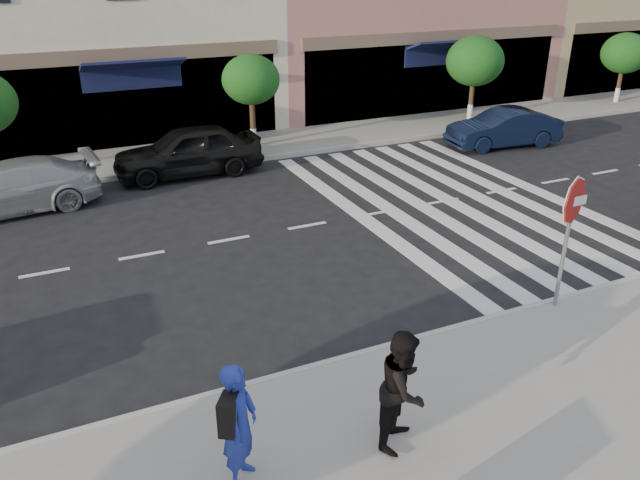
{
  "coord_description": "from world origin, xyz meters",
  "views": [
    {
      "loc": [
        -3.62,
        -8.91,
        6.02
      ],
      "look_at": [
        0.64,
        0.3,
        1.4
      ],
      "focal_mm": 35.0,
      "sensor_mm": 36.0,
      "label": 1
    }
  ],
  "objects_px": {
    "walker": "(404,388)",
    "car_far_right": "(503,128)",
    "photographer": "(240,425)",
    "car_far_left": "(9,188)",
    "stop_sign": "(572,214)",
    "car_far_mid": "(188,151)"
  },
  "relations": [
    {
      "from": "photographer",
      "to": "car_far_right",
      "type": "relative_size",
      "value": 0.42
    },
    {
      "from": "walker",
      "to": "car_far_right",
      "type": "xyz_separation_m",
      "value": [
        10.9,
        11.08,
        -0.34
      ]
    },
    {
      "from": "stop_sign",
      "to": "car_far_right",
      "type": "bearing_deg",
      "value": 54.86
    },
    {
      "from": "car_far_left",
      "to": "car_far_mid",
      "type": "xyz_separation_m",
      "value": [
        4.89,
        1.03,
        0.1
      ]
    },
    {
      "from": "stop_sign",
      "to": "walker",
      "type": "relative_size",
      "value": 1.5
    },
    {
      "from": "photographer",
      "to": "car_far_left",
      "type": "xyz_separation_m",
      "value": [
        -2.48,
        11.31,
        -0.33
      ]
    },
    {
      "from": "car_far_mid",
      "to": "photographer",
      "type": "bearing_deg",
      "value": -10.87
    },
    {
      "from": "stop_sign",
      "to": "photographer",
      "type": "distance_m",
      "value": 6.83
    },
    {
      "from": "car_far_left",
      "to": "car_far_mid",
      "type": "height_order",
      "value": "car_far_mid"
    },
    {
      "from": "stop_sign",
      "to": "car_far_right",
      "type": "height_order",
      "value": "stop_sign"
    },
    {
      "from": "car_far_mid",
      "to": "walker",
      "type": "bearing_deg",
      "value": -1.15
    },
    {
      "from": "stop_sign",
      "to": "car_far_mid",
      "type": "bearing_deg",
      "value": 110.84
    },
    {
      "from": "photographer",
      "to": "car_far_mid",
      "type": "bearing_deg",
      "value": 22.82
    },
    {
      "from": "car_far_left",
      "to": "car_far_right",
      "type": "bearing_deg",
      "value": 82.79
    },
    {
      "from": "stop_sign",
      "to": "car_far_left",
      "type": "height_order",
      "value": "stop_sign"
    },
    {
      "from": "walker",
      "to": "car_far_right",
      "type": "bearing_deg",
      "value": 5.13
    },
    {
      "from": "photographer",
      "to": "car_far_left",
      "type": "height_order",
      "value": "photographer"
    },
    {
      "from": "stop_sign",
      "to": "walker",
      "type": "distance_m",
      "value": 4.91
    },
    {
      "from": "car_far_left",
      "to": "photographer",
      "type": "bearing_deg",
      "value": 6.91
    },
    {
      "from": "photographer",
      "to": "car_far_left",
      "type": "relative_size",
      "value": 0.37
    },
    {
      "from": "walker",
      "to": "car_far_right",
      "type": "height_order",
      "value": "walker"
    },
    {
      "from": "car_far_right",
      "to": "photographer",
      "type": "bearing_deg",
      "value": -42.78
    }
  ]
}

